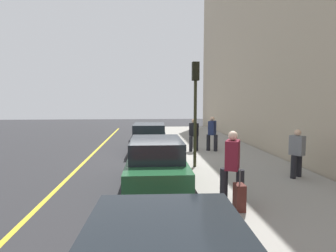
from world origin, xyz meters
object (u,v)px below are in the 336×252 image
parked_car_black (149,137)px  pedestrian_black_coat (194,134)px  parked_car_green (156,161)px  pedestrian_navy_coat (212,133)px  pedestrian_grey_coat (297,152)px  traffic_light_pole (195,96)px  pedestrian_burgundy_coat (232,165)px  rolling_suitcase (239,197)px

parked_car_black → pedestrian_black_coat: (-0.90, -2.27, 0.28)m
parked_car_green → pedestrian_navy_coat: (4.99, -3.05, 0.34)m
pedestrian_grey_coat → traffic_light_pole: bearing=60.2°
pedestrian_burgundy_coat → pedestrian_grey_coat: 3.53m
parked_car_black → pedestrian_navy_coat: bearing=-105.7°
parked_car_green → traffic_light_pole: 3.15m
pedestrian_black_coat → rolling_suitcase: (-7.68, 0.23, -0.57)m
parked_car_black → traffic_light_pole: (-4.20, -1.75, 2.15)m
parked_car_green → pedestrian_black_coat: (5.00, -2.10, 0.28)m
pedestrian_burgundy_coat → traffic_light_pole: size_ratio=0.45×
pedestrian_grey_coat → parked_car_green: bearing=88.8°
parked_car_green → traffic_light_pole: bearing=-42.8°
pedestrian_burgundy_coat → pedestrian_black_coat: pedestrian_burgundy_coat is taller
parked_car_black → pedestrian_burgundy_coat: size_ratio=2.46×
pedestrian_black_coat → rolling_suitcase: bearing=178.3°
pedestrian_burgundy_coat → pedestrian_black_coat: size_ratio=1.10×
pedestrian_navy_coat → pedestrian_black_coat: size_ratio=1.07×
pedestrian_burgundy_coat → rolling_suitcase: bearing=-177.6°
parked_car_green → rolling_suitcase: bearing=-145.2°
parked_car_green → pedestrian_navy_coat: size_ratio=2.67×
parked_car_black → pedestrian_grey_coat: size_ratio=2.76×
pedestrian_navy_coat → pedestrian_grey_coat: size_ratio=1.09×
parked_car_black → pedestrian_grey_coat: (-6.00, -4.88, 0.26)m
pedestrian_burgundy_coat → rolling_suitcase: size_ratio=1.85×
pedestrian_navy_coat → traffic_light_pole: traffic_light_pole is taller
pedestrian_navy_coat → pedestrian_black_coat: bearing=89.5°
pedestrian_burgundy_coat → traffic_light_pole: traffic_light_pole is taller
parked_car_green → traffic_light_pole: traffic_light_pole is taller
parked_car_green → pedestrian_burgundy_coat: bearing=-139.6°
parked_car_black → rolling_suitcase: bearing=-166.6°
parked_car_green → pedestrian_grey_coat: size_ratio=2.90×
parked_car_green → traffic_light_pole: size_ratio=1.17×
traffic_light_pole → rolling_suitcase: 5.02m
parked_car_green → parked_car_black: 5.90m
pedestrian_black_coat → rolling_suitcase: 7.70m
traffic_light_pole → rolling_suitcase: bearing=-176.2°
pedestrian_burgundy_coat → pedestrian_grey_coat: pedestrian_burgundy_coat is taller
pedestrian_navy_coat → parked_car_black: bearing=74.3°
pedestrian_grey_coat → traffic_light_pole: traffic_light_pole is taller
traffic_light_pole → pedestrian_black_coat: bearing=-9.0°
pedestrian_burgundy_coat → pedestrian_grey_coat: (2.06, -2.86, -0.10)m
pedestrian_black_coat → parked_car_green: bearing=157.2°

